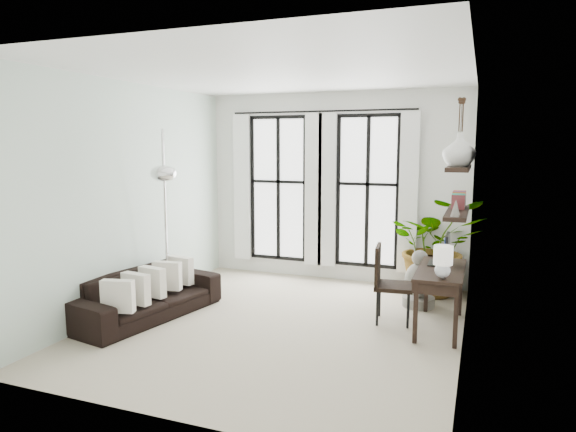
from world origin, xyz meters
The scene contains 16 objects.
floor centered at (0.00, 0.00, 0.00)m, with size 5.00×5.00×0.00m, color #B4A88F.
ceiling centered at (0.00, 0.00, 3.20)m, with size 5.00×5.00×0.00m, color white.
wall_left centered at (-2.25, 0.00, 1.60)m, with size 5.00×5.00×0.00m, color silver.
wall_right centered at (2.25, 0.00, 1.60)m, with size 5.00×5.00×0.00m, color white.
wall_back centered at (0.00, 2.50, 1.60)m, with size 4.50×4.50×0.00m, color white.
windows centered at (-0.20, 2.43, 1.56)m, with size 3.26×0.13×2.65m.
wall_shelves centered at (2.11, 0.62, 1.73)m, with size 0.25×1.30×0.60m.
sofa centered at (-1.80, -0.36, 0.31)m, with size 2.14×0.84×0.63m, color black.
throw_pillows centered at (-1.70, -0.36, 0.50)m, with size 0.40×1.52×0.40m.
plant centered at (1.76, 2.15, 0.77)m, with size 1.39×1.21×1.55m, color #2D7228.
desk centered at (1.95, 0.54, 0.73)m, with size 0.56×1.33×1.18m.
desk_chair centered at (1.27, 0.62, 0.58)m, with size 0.53×0.53×1.02m.
arc_lamp centered at (-1.70, -0.02, 1.91)m, with size 0.76×0.95×2.54m.
buddha centered at (1.60, 1.43, 0.35)m, with size 0.46×0.46×0.83m.
vase_a centered at (2.11, 0.33, 2.27)m, with size 0.37×0.37×0.38m, color white.
vase_b centered at (2.11, 0.73, 2.27)m, with size 0.37×0.37×0.38m, color white.
Camera 1 is at (2.38, -5.97, 2.33)m, focal length 32.00 mm.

